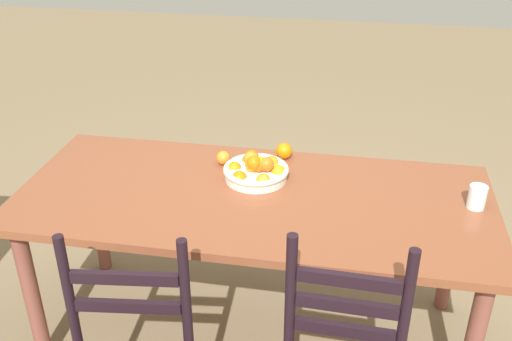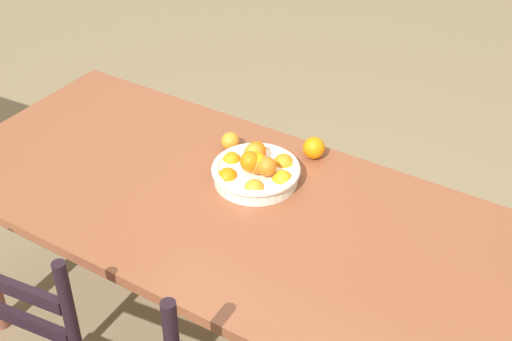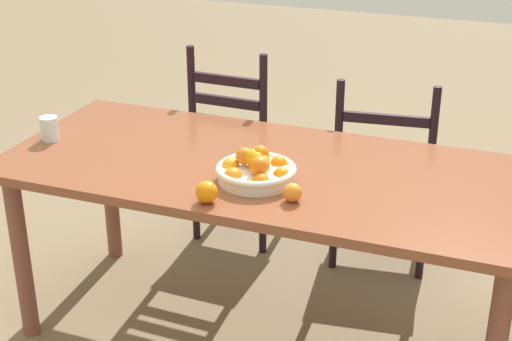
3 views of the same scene
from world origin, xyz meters
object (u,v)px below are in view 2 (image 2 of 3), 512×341
at_px(fruit_bowl, 256,169).
at_px(orange_loose_1, 314,148).
at_px(dining_table, 237,226).
at_px(orange_loose_0, 230,141).

xyz_separation_m(fruit_bowl, orange_loose_1, (-0.09, -0.22, -0.01)).
relative_size(dining_table, orange_loose_1, 26.38).
bearing_deg(orange_loose_1, orange_loose_0, 22.38).
bearing_deg(fruit_bowl, dining_table, 95.70).
height_order(dining_table, fruit_bowl, fruit_bowl).
bearing_deg(orange_loose_0, fruit_bowl, 148.08).
relative_size(orange_loose_0, orange_loose_1, 0.85).
relative_size(dining_table, orange_loose_0, 30.95).
distance_m(fruit_bowl, orange_loose_1, 0.23).
bearing_deg(orange_loose_1, dining_table, 77.54).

